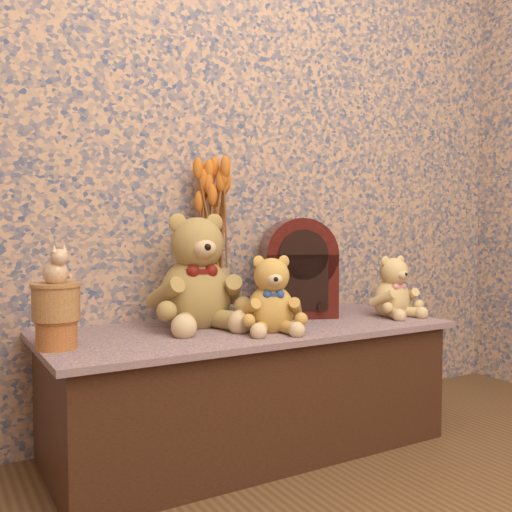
{
  "coord_description": "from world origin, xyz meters",
  "views": [
    {
      "loc": [
        -0.94,
        -0.44,
        0.76
      ],
      "look_at": [
        0.0,
        1.17,
        0.66
      ],
      "focal_mm": 39.97,
      "sensor_mm": 36.0,
      "label": 1
    }
  ],
  "objects_px": {
    "ceramic_vase": "(215,294)",
    "cat_figurine": "(55,264)",
    "teddy_large": "(196,266)",
    "teddy_medium": "(271,290)",
    "biscuit_tin_lower": "(57,334)",
    "teddy_small": "(392,284)",
    "cathedral_radio": "(298,267)"
  },
  "relations": [
    {
      "from": "teddy_medium",
      "to": "cat_figurine",
      "type": "relative_size",
      "value": 2.4
    },
    {
      "from": "cathedral_radio",
      "to": "teddy_small",
      "type": "bearing_deg",
      "value": -8.71
    },
    {
      "from": "teddy_large",
      "to": "teddy_medium",
      "type": "height_order",
      "value": "teddy_large"
    },
    {
      "from": "teddy_small",
      "to": "biscuit_tin_lower",
      "type": "height_order",
      "value": "teddy_small"
    },
    {
      "from": "teddy_small",
      "to": "cathedral_radio",
      "type": "relative_size",
      "value": 0.66
    },
    {
      "from": "teddy_medium",
      "to": "biscuit_tin_lower",
      "type": "xyz_separation_m",
      "value": [
        -0.65,
        0.07,
        -0.09
      ]
    },
    {
      "from": "teddy_large",
      "to": "ceramic_vase",
      "type": "relative_size",
      "value": 2.15
    },
    {
      "from": "teddy_medium",
      "to": "teddy_small",
      "type": "distance_m",
      "value": 0.56
    },
    {
      "from": "teddy_large",
      "to": "cat_figurine",
      "type": "xyz_separation_m",
      "value": [
        -0.48,
        -0.13,
        0.03
      ]
    },
    {
      "from": "teddy_medium",
      "to": "cat_figurine",
      "type": "xyz_separation_m",
      "value": [
        -0.65,
        0.07,
        0.1
      ]
    },
    {
      "from": "teddy_small",
      "to": "cat_figurine",
      "type": "xyz_separation_m",
      "value": [
        -1.21,
        0.03,
        0.11
      ]
    },
    {
      "from": "ceramic_vase",
      "to": "teddy_small",
      "type": "bearing_deg",
      "value": -21.69
    },
    {
      "from": "ceramic_vase",
      "to": "cat_figurine",
      "type": "relative_size",
      "value": 1.73
    },
    {
      "from": "cathedral_radio",
      "to": "ceramic_vase",
      "type": "bearing_deg",
      "value": -169.69
    },
    {
      "from": "teddy_large",
      "to": "teddy_small",
      "type": "relative_size",
      "value": 1.67
    },
    {
      "from": "teddy_medium",
      "to": "ceramic_vase",
      "type": "height_order",
      "value": "teddy_medium"
    },
    {
      "from": "teddy_large",
      "to": "biscuit_tin_lower",
      "type": "distance_m",
      "value": 0.52
    },
    {
      "from": "teddy_large",
      "to": "teddy_small",
      "type": "height_order",
      "value": "teddy_large"
    },
    {
      "from": "teddy_medium",
      "to": "teddy_large",
      "type": "bearing_deg",
      "value": 150.77
    },
    {
      "from": "teddy_small",
      "to": "biscuit_tin_lower",
      "type": "bearing_deg",
      "value": 178.35
    },
    {
      "from": "cathedral_radio",
      "to": "cat_figurine",
      "type": "distance_m",
      "value": 0.92
    },
    {
      "from": "teddy_large",
      "to": "biscuit_tin_lower",
      "type": "height_order",
      "value": "teddy_large"
    },
    {
      "from": "teddy_small",
      "to": "ceramic_vase",
      "type": "xyz_separation_m",
      "value": [
        -0.62,
        0.25,
        -0.03
      ]
    },
    {
      "from": "cat_figurine",
      "to": "teddy_medium",
      "type": "bearing_deg",
      "value": -19.44
    },
    {
      "from": "cat_figurine",
      "to": "ceramic_vase",
      "type": "bearing_deg",
      "value": 6.65
    },
    {
      "from": "teddy_medium",
      "to": "teddy_small",
      "type": "height_order",
      "value": "teddy_medium"
    },
    {
      "from": "teddy_small",
      "to": "cathedral_radio",
      "type": "height_order",
      "value": "cathedral_radio"
    },
    {
      "from": "biscuit_tin_lower",
      "to": "teddy_large",
      "type": "bearing_deg",
      "value": 15.35
    },
    {
      "from": "teddy_medium",
      "to": "cat_figurine",
      "type": "height_order",
      "value": "cat_figurine"
    },
    {
      "from": "teddy_small",
      "to": "cathedral_radio",
      "type": "bearing_deg",
      "value": 149.19
    },
    {
      "from": "biscuit_tin_lower",
      "to": "teddy_medium",
      "type": "bearing_deg",
      "value": -6.22
    },
    {
      "from": "teddy_medium",
      "to": "biscuit_tin_lower",
      "type": "bearing_deg",
      "value": -165.99
    }
  ]
}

